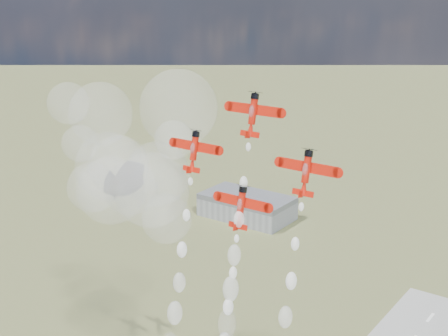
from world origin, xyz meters
TOP-DOWN VIEW (x-y plane):
  - hangar at (-120.00, 180.00)m, footprint 50.00×28.00m
  - plane_lead at (-9.51, 12.92)m, footprint 13.29×4.71m
  - plane_left at (-23.79, 10.80)m, footprint 13.29×4.71m
  - plane_right at (4.77, 10.80)m, footprint 13.29×4.71m
  - plane_slot at (-9.51, 8.69)m, footprint 13.29×4.71m
  - drifted_smoke_cloud at (-57.46, 25.03)m, footprint 59.09×41.56m

SIDE VIEW (x-z plane):
  - hangar at x=-120.00m, z-range 0.00..13.00m
  - drifted_smoke_cloud at x=-57.46m, z-range 58.22..102.88m
  - plane_slot at x=-9.51m, z-range 76.44..85.83m
  - plane_left at x=-23.79m, z-range 86.21..95.59m
  - plane_right at x=4.77m, z-range 86.21..95.59m
  - plane_lead at x=-9.51m, z-range 95.98..105.36m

